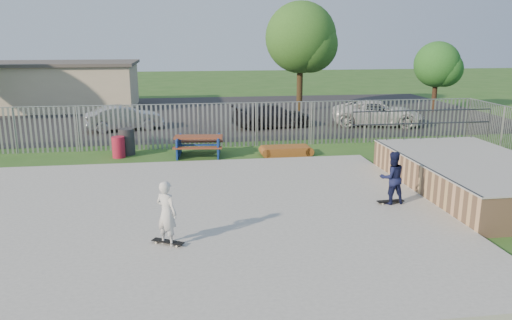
{
  "coord_description": "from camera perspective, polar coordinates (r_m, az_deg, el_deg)",
  "views": [
    {
      "loc": [
        0.35,
        -13.15,
        4.92
      ],
      "look_at": [
        2.57,
        2.0,
        1.1
      ],
      "focal_mm": 35.0,
      "sensor_mm": 36.0,
      "label": 1
    }
  ],
  "objects": [
    {
      "name": "skater_navy",
      "position": [
        14.99,
        15.27,
        -1.97
      ],
      "size": [
        0.79,
        0.63,
        1.55
      ],
      "primitive_type": "imported",
      "rotation": [
        0.0,
        0.0,
        3.2
      ],
      "color": "#121639",
      "rests_on": "concrete_slab"
    },
    {
      "name": "parking_lot",
      "position": [
        32.53,
        -8.9,
        5.16
      ],
      "size": [
        40.0,
        18.0,
        0.02
      ],
      "primitive_type": "cube",
      "color": "black",
      "rests_on": "ground"
    },
    {
      "name": "tree_right",
      "position": [
        35.38,
        19.98,
        10.21
      ],
      "size": [
        2.98,
        2.98,
        4.59
      ],
      "color": "#382416",
      "rests_on": "ground"
    },
    {
      "name": "car_silver",
      "position": [
        27.53,
        -14.83,
        4.68
      ],
      "size": [
        4.23,
        2.38,
        1.32
      ],
      "primitive_type": "imported",
      "rotation": [
        0.0,
        0.0,
        1.83
      ],
      "color": "#9D9EA2",
      "rests_on": "parking_lot"
    },
    {
      "name": "ground",
      "position": [
        14.05,
        -9.3,
        -6.69
      ],
      "size": [
        120.0,
        120.0,
        0.0
      ],
      "primitive_type": "plane",
      "color": "#29551D",
      "rests_on": "ground"
    },
    {
      "name": "building",
      "position": [
        37.25,
        -21.48,
        7.95
      ],
      "size": [
        10.4,
        6.4,
        3.2
      ],
      "color": "beige",
      "rests_on": "ground"
    },
    {
      "name": "picnic_table",
      "position": [
        21.09,
        -6.56,
        1.62
      ],
      "size": [
        2.17,
        1.85,
        0.84
      ],
      "rotation": [
        0.0,
        0.0,
        -0.11
      ],
      "color": "brown",
      "rests_on": "ground"
    },
    {
      "name": "car_dark",
      "position": [
        27.5,
        1.85,
        5.1
      ],
      "size": [
        4.69,
        2.56,
        1.29
      ],
      "primitive_type": "imported",
      "rotation": [
        0.0,
        0.0,
        1.75
      ],
      "color": "black",
      "rests_on": "parking_lot"
    },
    {
      "name": "funbox",
      "position": [
        21.19,
        3.46,
        1.07
      ],
      "size": [
        1.86,
        0.95,
        0.37
      ],
      "rotation": [
        0.0,
        0.0,
        0.02
      ],
      "color": "brown",
      "rests_on": "ground"
    },
    {
      "name": "skateboard_b",
      "position": [
        12.09,
        -10.02,
        -9.27
      ],
      "size": [
        0.79,
        0.57,
        0.08
      ],
      "rotation": [
        0.0,
        0.0,
        -0.52
      ],
      "color": "black",
      "rests_on": "concrete_slab"
    },
    {
      "name": "trash_bin_grey",
      "position": [
        21.88,
        -14.56,
        2.05
      ],
      "size": [
        0.67,
        0.67,
        1.11
      ],
      "primitive_type": "cylinder",
      "color": "#27272A",
      "rests_on": "ground"
    },
    {
      "name": "fence",
      "position": [
        18.18,
        -6.1,
        1.47
      ],
      "size": [
        26.04,
        16.02,
        2.0
      ],
      "color": "gray",
      "rests_on": "ground"
    },
    {
      "name": "skateboard_a",
      "position": [
        15.2,
        15.1,
        -4.64
      ],
      "size": [
        0.81,
        0.25,
        0.08
      ],
      "rotation": [
        0.0,
        0.0,
        0.06
      ],
      "color": "black",
      "rests_on": "concrete_slab"
    },
    {
      "name": "skater_white",
      "position": [
        11.82,
        -10.17,
        -5.99
      ],
      "size": [
        0.67,
        0.65,
        1.55
      ],
      "primitive_type": "imported",
      "rotation": [
        0.0,
        0.0,
        2.44
      ],
      "color": "silver",
      "rests_on": "concrete_slab"
    },
    {
      "name": "tree_mid",
      "position": [
        33.55,
        5.13,
        13.76
      ],
      "size": [
        4.62,
        4.62,
        7.13
      ],
      "color": "#3C2C18",
      "rests_on": "ground"
    },
    {
      "name": "quarter_pipe",
      "position": [
        17.44,
        23.63,
        -1.68
      ],
      "size": [
        5.5,
        7.05,
        2.19
      ],
      "color": "tan",
      "rests_on": "ground"
    },
    {
      "name": "trash_bin_red",
      "position": [
        21.43,
        -15.44,
        1.43
      ],
      "size": [
        0.53,
        0.53,
        0.88
      ],
      "primitive_type": "cylinder",
      "color": "maroon",
      "rests_on": "ground"
    },
    {
      "name": "car_white",
      "position": [
        28.86,
        13.73,
        5.23
      ],
      "size": [
        5.44,
        3.55,
        1.39
      ],
      "primitive_type": "imported",
      "rotation": [
        0.0,
        0.0,
        1.3
      ],
      "color": "silver",
      "rests_on": "parking_lot"
    },
    {
      "name": "concrete_slab",
      "position": [
        14.02,
        -9.31,
        -6.4
      ],
      "size": [
        15.0,
        12.0,
        0.15
      ],
      "primitive_type": "cube",
      "color": "gray",
      "rests_on": "ground"
    }
  ]
}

